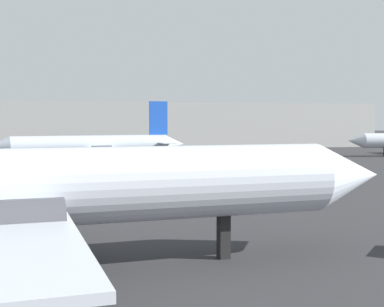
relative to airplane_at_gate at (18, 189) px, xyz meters
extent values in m
cylinder|color=silver|center=(0.38, 0.05, 0.01)|extent=(26.07, 6.57, 3.14)
cone|color=silver|center=(14.91, 2.01, 0.01)|extent=(3.84, 3.57, 3.14)
cylinder|color=#4C4C54|center=(-0.78, 4.74, -0.62)|extent=(3.14, 2.14, 1.76)
cylinder|color=#4C4C54|center=(0.51, -4.78, -0.62)|extent=(3.14, 2.14, 1.76)
cube|color=black|center=(8.58, 1.16, -2.51)|extent=(0.55, 0.55, 1.91)
cylinder|color=#B2BCCC|center=(3.14, 49.86, -0.63)|extent=(20.56, 7.26, 2.72)
cone|color=#B2BCCC|center=(14.57, 52.50, -0.63)|extent=(3.52, 3.32, 2.72)
cube|color=#B2BCCC|center=(4.14, 50.09, -1.04)|extent=(8.22, 20.40, 0.20)
cube|color=#B2BCCC|center=(12.72, 52.07, -0.36)|extent=(3.45, 7.10, 0.13)
cube|color=#1947B2|center=(12.32, 51.98, 3.03)|extent=(2.59, 0.83, 4.61)
cylinder|color=#4C4C54|center=(4.40, 46.24, -1.17)|extent=(2.71, 1.98, 1.47)
cylinder|color=#4C4C54|center=(2.68, 53.66, -1.17)|extent=(2.71, 1.98, 1.47)
cube|color=black|center=(-3.24, 48.38, -2.73)|extent=(0.49, 0.49, 1.48)
cube|color=black|center=(4.51, 48.50, -2.73)|extent=(0.49, 0.49, 1.48)
cube|color=black|center=(3.77, 51.67, -2.73)|extent=(0.49, 0.49, 1.48)
cone|color=silver|center=(47.51, 62.28, -0.73)|extent=(2.95, 2.72, 2.51)
cube|color=#B7B7B2|center=(20.63, 107.25, 1.61)|extent=(97.08, 26.83, 10.17)
camera|label=1|loc=(2.71, -21.61, 2.65)|focal=50.02mm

